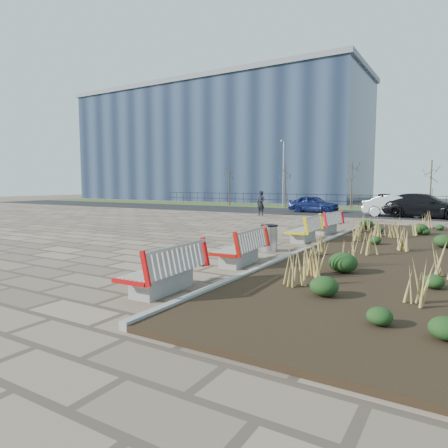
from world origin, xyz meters
The scene contains 21 objects.
ground centered at (0.00, 0.00, 0.00)m, with size 120.00×120.00×0.00m, color #836E5A.
planting_bed centered at (6.25, 5.00, 0.05)m, with size 4.50×18.00×0.10m, color black.
planting_curb centered at (3.92, 5.00, 0.07)m, with size 0.16×18.00×0.15m, color gray.
grass_verge_far centered at (0.00, 28.00, 0.02)m, with size 80.00×5.00×0.04m, color #33511E.
road centered at (0.00, 22.00, 0.01)m, with size 80.00×7.00×0.02m, color black.
bench_a centered at (3.00, -1.95, 0.50)m, with size 0.90×2.10×1.00m, color #BD0C0E, non-canonical shape.
bench_b centered at (3.00, 1.32, 0.50)m, with size 0.90×2.10×1.00m, color #AE130B, non-canonical shape.
bench_c centered at (3.00, 6.45, 0.50)m, with size 0.90×2.10×1.00m, color yellow, non-canonical shape.
bench_d centered at (3.00, 9.27, 0.50)m, with size 0.90×2.10×1.00m, color red, non-canonical shape.
litter_bin centered at (2.80, 3.74, 0.43)m, with size 0.55×0.55×0.85m, color #B2B2B7.
pedestrian centered at (-4.01, 17.21, 0.86)m, with size 0.63×0.41×1.72m, color black.
car_blue centered at (-1.68, 21.74, 0.67)m, with size 1.53×3.80×1.30m, color #121D52.
car_silver centered at (4.44, 20.69, 0.74)m, with size 1.52×4.37×1.44m, color silver.
car_black centered at (6.07, 20.62, 0.80)m, with size 2.20×5.41×1.57m, color black.
tree_a centered at (-12.00, 26.50, 2.04)m, with size 1.40×1.40×4.00m, color #4C3D2D, non-canonical shape.
tree_b centered at (-6.00, 26.50, 2.04)m, with size 1.40×1.40×4.00m, color #4C3D2D, non-canonical shape.
tree_c centered at (0.00, 26.50, 2.04)m, with size 1.40×1.40×4.00m, color #4C3D2D, non-canonical shape.
tree_d centered at (6.00, 26.50, 2.04)m, with size 1.40×1.40×4.00m, color #4C3D2D, non-canonical shape.
lamp_west centered at (-6.00, 26.00, 3.04)m, with size 0.24×0.60×6.00m, color gray, non-canonical shape.
railing_fence centered at (0.00, 29.50, 0.64)m, with size 44.00×0.10×1.20m, color black, non-canonical shape.
building_glass centered at (-22.00, 40.00, 7.50)m, with size 40.00×14.00×15.00m, color #192338.
Camera 1 is at (8.24, -8.21, 2.23)m, focal length 32.00 mm.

